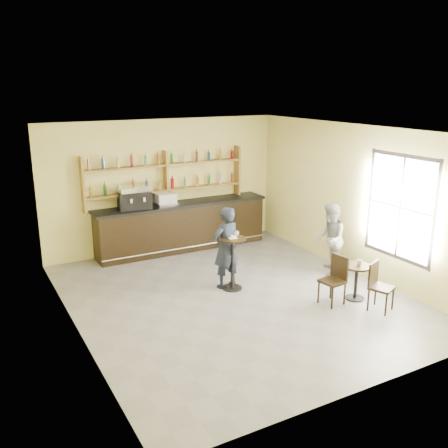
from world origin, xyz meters
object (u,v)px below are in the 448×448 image
man_main (226,248)px  cafe_table (356,282)px  espresso_machine (134,198)px  chair_south (382,287)px  bar_counter (182,226)px  chair_west (332,281)px  patron_second (330,239)px  pastry_case (166,199)px  pedestal_table (232,264)px

man_main → cafe_table: 2.61m
espresso_machine → chair_south: bearing=-51.1°
bar_counter → chair_west: bearing=-75.1°
bar_counter → patron_second: (2.12, -3.04, 0.18)m
man_main → pastry_case: bearing=-93.4°
man_main → patron_second: 2.37m
man_main → espresso_machine: bearing=-77.3°
cafe_table → chair_south: 0.61m
bar_counter → espresso_machine: 1.47m
pedestal_table → patron_second: 2.30m
pastry_case → man_main: size_ratio=0.28×
espresso_machine → pastry_case: 0.79m
espresso_machine → cafe_table: size_ratio=1.07×
man_main → cafe_table: man_main is taller
bar_counter → chair_west: 4.44m
chair_west → patron_second: 1.63m
chair_west → patron_second: (0.98, 1.26, 0.32)m
pastry_case → man_main: 2.68m
man_main → chair_south: 3.05m
pedestal_table → chair_south: (1.89, -2.16, -0.09)m
bar_counter → chair_south: bearing=-70.6°
bar_counter → pastry_case: (-0.42, 0.00, 0.74)m
espresso_machine → man_main: espresso_machine is taller
man_main → chair_west: (1.34, -1.67, -0.38)m
pedestal_table → chair_west: (1.29, -1.51, -0.08)m
bar_counter → man_main: (-0.20, -2.62, 0.24)m
espresso_machine → bar_counter: bearing=8.2°
pedestal_table → patron_second: size_ratio=0.69×
bar_counter → chair_south: (1.74, -4.94, -0.14)m
pastry_case → chair_west: 4.65m
pastry_case → chair_south: (2.16, -4.94, -0.88)m
bar_counter → cafe_table: 4.67m
chair_south → patron_second: 1.97m
pastry_case → chair_west: bearing=-79.4°
chair_west → espresso_machine: bearing=-159.0°
chair_west → patron_second: bearing=134.4°
cafe_table → chair_west: bearing=174.8°
pedestal_table → chair_west: bearing=-49.6°
pastry_case → chair_south: pastry_case is taller
espresso_machine → chair_west: 4.99m
pastry_case → chair_south: bearing=-75.7°
bar_counter → cafe_table: (1.69, -4.34, -0.25)m
pastry_case → pedestal_table: 2.90m
man_main → chair_west: man_main is taller
man_main → pedestal_table: bearing=101.9°
bar_counter → pedestal_table: (-0.15, -2.78, -0.06)m
espresso_machine → chair_west: (2.33, -4.29, -0.99)m
pastry_case → patron_second: (2.54, -3.04, -0.55)m
chair_west → pastry_case: bearing=-167.6°
pedestal_table → man_main: (-0.06, 0.16, 0.30)m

